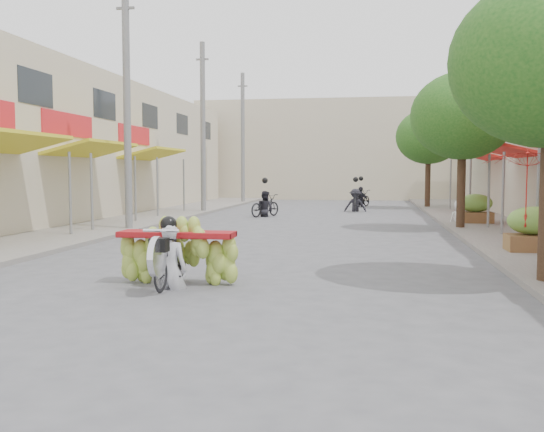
{
  "coord_description": "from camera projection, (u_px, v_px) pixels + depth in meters",
  "views": [
    {
      "loc": [
        2.44,
        -6.82,
        1.97
      ],
      "look_at": [
        0.54,
        4.86,
        1.1
      ],
      "focal_mm": 40.0,
      "sensor_mm": 36.0,
      "label": 1
    }
  ],
  "objects": [
    {
      "name": "street_tree_mid",
      "position": [
        463.0,
        116.0,
        19.88
      ],
      "size": [
        3.4,
        3.4,
        5.25
      ],
      "color": "#3A2719",
      "rests_on": "ground"
    },
    {
      "name": "sidewalk_left",
      "position": [
        120.0,
        222.0,
        23.13
      ],
      "size": [
        4.0,
        60.0,
        0.12
      ],
      "primitive_type": "cube",
      "color": "gray",
      "rests_on": "ground"
    },
    {
      "name": "pedestrian",
      "position": [
        460.0,
        199.0,
        22.38
      ],
      "size": [
        0.89,
        0.64,
        1.64
      ],
      "rotation": [
        0.0,
        0.0,
        3.35
      ],
      "color": "white",
      "rests_on": "ground"
    },
    {
      "name": "far_building",
      "position": [
        338.0,
        151.0,
        44.39
      ],
      "size": [
        20.0,
        6.0,
        7.0
      ],
      "primitive_type": "cube",
      "color": "beige",
      "rests_on": "ground"
    },
    {
      "name": "ground",
      "position": [
        162.0,
        336.0,
        7.25
      ],
      "size": [
        120.0,
        120.0,
        0.0
      ],
      "primitive_type": "plane",
      "color": "#5D5D62",
      "rests_on": "ground"
    },
    {
      "name": "bg_motorbike_a",
      "position": [
        265.0,
        200.0,
        26.39
      ],
      "size": [
        1.39,
        1.83,
        1.95
      ],
      "color": "black",
      "rests_on": "ground"
    },
    {
      "name": "produce_crate_mid",
      "position": [
        534.0,
        226.0,
        14.07
      ],
      "size": [
        1.2,
        0.88,
        1.16
      ],
      "color": "brown",
      "rests_on": "ground"
    },
    {
      "name": "street_tree_far",
      "position": [
        429.0,
        137.0,
        31.69
      ],
      "size": [
        3.4,
        3.4,
        5.25
      ],
      "color": "#3A2719",
      "rests_on": "ground"
    },
    {
      "name": "utility_pole_mid",
      "position": [
        127.0,
        108.0,
        19.63
      ],
      "size": [
        0.6,
        0.24,
        8.0
      ],
      "color": "slate",
      "rests_on": "ground"
    },
    {
      "name": "banana_motorbike",
      "position": [
        173.0,
        246.0,
        10.36
      ],
      "size": [
        2.2,
        1.78,
        2.05
      ],
      "color": "black",
      "rests_on": "ground"
    },
    {
      "name": "bg_motorbike_c",
      "position": [
        361.0,
        193.0,
        33.78
      ],
      "size": [
        1.37,
        1.76,
        1.95
      ],
      "color": "black",
      "rests_on": "ground"
    },
    {
      "name": "produce_crate_far",
      "position": [
        475.0,
        206.0,
        21.95
      ],
      "size": [
        1.2,
        0.88,
        1.16
      ],
      "color": "brown",
      "rests_on": "ground"
    },
    {
      "name": "utility_pole_far",
      "position": [
        203.0,
        128.0,
        28.49
      ],
      "size": [
        0.6,
        0.24,
        8.0
      ],
      "color": "slate",
      "rests_on": "ground"
    },
    {
      "name": "utility_pole_back",
      "position": [
        243.0,
        138.0,
        37.35
      ],
      "size": [
        0.6,
        0.24,
        8.0
      ],
      "color": "slate",
      "rests_on": "ground"
    },
    {
      "name": "sidewalk_right",
      "position": [
        504.0,
        227.0,
        20.88
      ],
      "size": [
        4.0,
        60.0,
        0.12
      ],
      "primitive_type": "cube",
      "color": "gray",
      "rests_on": "ground"
    },
    {
      "name": "bg_motorbike_b",
      "position": [
        355.0,
        195.0,
        29.7
      ],
      "size": [
        1.06,
        1.81,
        1.95
      ],
      "color": "black",
      "rests_on": "ground"
    },
    {
      "name": "market_umbrella",
      "position": [
        529.0,
        148.0,
        13.58
      ],
      "size": [
        2.11,
        2.11,
        1.8
      ],
      "rotation": [
        0.0,
        0.0,
        0.07
      ],
      "color": "red",
      "rests_on": "ground"
    }
  ]
}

